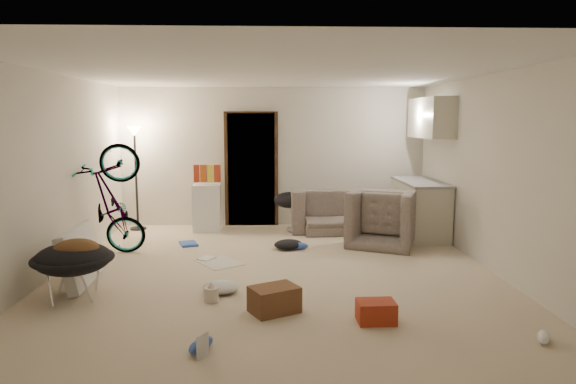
{
  "coord_description": "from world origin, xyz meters",
  "views": [
    {
      "loc": [
        -0.07,
        -6.33,
        1.92
      ],
      "look_at": [
        0.18,
        0.6,
        0.94
      ],
      "focal_mm": 32.0,
      "sensor_mm": 36.0,
      "label": 1
    }
  ],
  "objects_px": {
    "bicycle": "(113,226)",
    "drink_case_b": "(376,312)",
    "saucer_chair": "(73,266)",
    "mini_fridge": "(207,207)",
    "drink_case_a": "(274,299)",
    "armchair": "(386,223)",
    "kitchen_counter": "(420,209)",
    "sofa": "(344,215)",
    "juicer": "(211,293)",
    "floor_lamp": "(135,155)",
    "tv_box": "(80,256)"
  },
  "relations": [
    {
      "from": "bicycle",
      "to": "drink_case_b",
      "type": "bearing_deg",
      "value": -132.49
    },
    {
      "from": "bicycle",
      "to": "saucer_chair",
      "type": "height_order",
      "value": "bicycle"
    },
    {
      "from": "bicycle",
      "to": "mini_fridge",
      "type": "xyz_separation_m",
      "value": [
        1.13,
        1.64,
        -0.02
      ]
    },
    {
      "from": "drink_case_a",
      "to": "armchair",
      "type": "bearing_deg",
      "value": 30.57
    },
    {
      "from": "saucer_chair",
      "to": "kitchen_counter",
      "type": "bearing_deg",
      "value": 32.15
    },
    {
      "from": "kitchen_counter",
      "to": "armchair",
      "type": "relative_size",
      "value": 1.53
    },
    {
      "from": "mini_fridge",
      "to": "drink_case_b",
      "type": "xyz_separation_m",
      "value": [
        2.1,
        -4.23,
        -0.3
      ]
    },
    {
      "from": "armchair",
      "to": "mini_fridge",
      "type": "relative_size",
      "value": 1.21
    },
    {
      "from": "sofa",
      "to": "juicer",
      "type": "xyz_separation_m",
      "value": [
        -1.93,
        -3.51,
        -0.19
      ]
    },
    {
      "from": "floor_lamp",
      "to": "armchair",
      "type": "xyz_separation_m",
      "value": [
        4.13,
        -1.2,
        -0.99
      ]
    },
    {
      "from": "bicycle",
      "to": "juicer",
      "type": "xyz_separation_m",
      "value": [
        1.6,
        -1.98,
        -0.34
      ]
    },
    {
      "from": "kitchen_counter",
      "to": "drink_case_a",
      "type": "relative_size",
      "value": 3.26
    },
    {
      "from": "kitchen_counter",
      "to": "floor_lamp",
      "type": "bearing_deg",
      "value": 172.34
    },
    {
      "from": "sofa",
      "to": "drink_case_b",
      "type": "distance_m",
      "value": 4.14
    },
    {
      "from": "drink_case_a",
      "to": "drink_case_b",
      "type": "bearing_deg",
      "value": -44.54
    },
    {
      "from": "kitchen_counter",
      "to": "bicycle",
      "type": "xyz_separation_m",
      "value": [
        -4.73,
        -1.09,
        -0.01
      ]
    },
    {
      "from": "saucer_chair",
      "to": "sofa",
      "type": "bearing_deg",
      "value": 44.42
    },
    {
      "from": "mini_fridge",
      "to": "tv_box",
      "type": "relative_size",
      "value": 0.79
    },
    {
      "from": "drink_case_a",
      "to": "tv_box",
      "type": "bearing_deg",
      "value": 129.01
    },
    {
      "from": "sofa",
      "to": "bicycle",
      "type": "xyz_separation_m",
      "value": [
        -3.53,
        -1.54,
        0.15
      ]
    },
    {
      "from": "armchair",
      "to": "bicycle",
      "type": "height_order",
      "value": "bicycle"
    },
    {
      "from": "kitchen_counter",
      "to": "sofa",
      "type": "xyz_separation_m",
      "value": [
        -1.2,
        0.45,
        -0.16
      ]
    },
    {
      "from": "saucer_chair",
      "to": "floor_lamp",
      "type": "bearing_deg",
      "value": 93.42
    },
    {
      "from": "floor_lamp",
      "to": "bicycle",
      "type": "distance_m",
      "value": 1.95
    },
    {
      "from": "tv_box",
      "to": "juicer",
      "type": "relative_size",
      "value": 4.62
    },
    {
      "from": "kitchen_counter",
      "to": "sofa",
      "type": "distance_m",
      "value": 1.29
    },
    {
      "from": "drink_case_b",
      "to": "juicer",
      "type": "height_order",
      "value": "juicer"
    },
    {
      "from": "mini_fridge",
      "to": "tv_box",
      "type": "bearing_deg",
      "value": -113.98
    },
    {
      "from": "sofa",
      "to": "armchair",
      "type": "bearing_deg",
      "value": 114.43
    },
    {
      "from": "sofa",
      "to": "drink_case_a",
      "type": "height_order",
      "value": "sofa"
    },
    {
      "from": "tv_box",
      "to": "juicer",
      "type": "bearing_deg",
      "value": -25.7
    },
    {
      "from": "mini_fridge",
      "to": "floor_lamp",
      "type": "bearing_deg",
      "value": 172.41
    },
    {
      "from": "bicycle",
      "to": "kitchen_counter",
      "type": "bearing_deg",
      "value": -80.85
    },
    {
      "from": "armchair",
      "to": "drink_case_b",
      "type": "height_order",
      "value": "armchair"
    },
    {
      "from": "mini_fridge",
      "to": "drink_case_a",
      "type": "distance_m",
      "value": 4.1
    },
    {
      "from": "drink_case_b",
      "to": "floor_lamp",
      "type": "bearing_deg",
      "value": 126.27
    },
    {
      "from": "sofa",
      "to": "drink_case_b",
      "type": "bearing_deg",
      "value": 83.72
    },
    {
      "from": "floor_lamp",
      "to": "drink_case_a",
      "type": "bearing_deg",
      "value": -59.58
    },
    {
      "from": "sofa",
      "to": "bicycle",
      "type": "relative_size",
      "value": 1.16
    },
    {
      "from": "bicycle",
      "to": "drink_case_a",
      "type": "xyz_separation_m",
      "value": [
        2.27,
        -2.3,
        -0.3
      ]
    },
    {
      "from": "kitchen_counter",
      "to": "mini_fridge",
      "type": "height_order",
      "value": "kitchen_counter"
    },
    {
      "from": "floor_lamp",
      "to": "drink_case_b",
      "type": "distance_m",
      "value": 5.6
    },
    {
      "from": "bicycle",
      "to": "saucer_chair",
      "type": "xyz_separation_m",
      "value": [
        0.11,
        -1.82,
        -0.06
      ]
    },
    {
      "from": "floor_lamp",
      "to": "juicer",
      "type": "distance_m",
      "value": 4.26
    },
    {
      "from": "floor_lamp",
      "to": "tv_box",
      "type": "relative_size",
      "value": 1.78
    },
    {
      "from": "floor_lamp",
      "to": "saucer_chair",
      "type": "xyz_separation_m",
      "value": [
        0.21,
        -3.55,
        -0.94
      ]
    },
    {
      "from": "armchair",
      "to": "tv_box",
      "type": "relative_size",
      "value": 0.96
    },
    {
      "from": "saucer_chair",
      "to": "juicer",
      "type": "bearing_deg",
      "value": -6.18
    },
    {
      "from": "bicycle",
      "to": "tv_box",
      "type": "distance_m",
      "value": 1.32
    },
    {
      "from": "saucer_chair",
      "to": "drink_case_a",
      "type": "xyz_separation_m",
      "value": [
        2.16,
        -0.48,
        -0.23
      ]
    }
  ]
}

